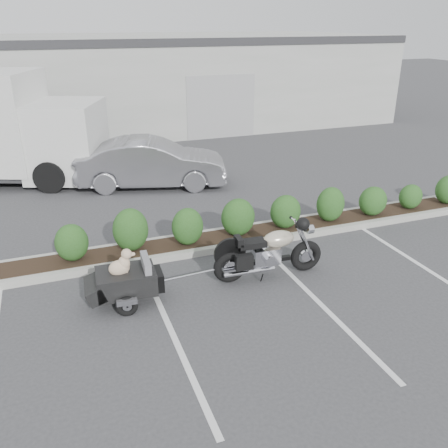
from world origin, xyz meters
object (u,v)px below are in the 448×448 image
object	(u,v)px
pet_trailer	(125,280)
dumpster	(51,151)
motorcycle	(269,253)
sedan	(152,163)

from	to	relation	value
pet_trailer	dumpster	xyz separation A→B (m)	(-0.93, 8.77, 0.27)
motorcycle	sedan	distance (m)	6.30
pet_trailer	dumpster	bearing A→B (deg)	99.43
pet_trailer	dumpster	world-z (taller)	dumpster
pet_trailer	sedan	distance (m)	6.49
sedan	dumpster	size ratio (longest dim) A/B	1.94
pet_trailer	sedan	size ratio (longest dim) A/B	0.41
dumpster	motorcycle	bearing A→B (deg)	-70.69
pet_trailer	sedan	xyz separation A→B (m)	(1.87, 6.21, 0.27)
pet_trailer	dumpster	size ratio (longest dim) A/B	0.80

